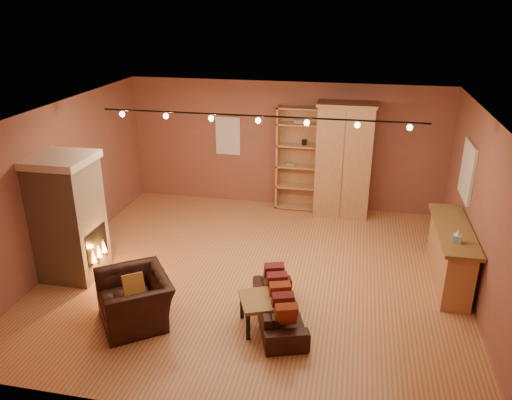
% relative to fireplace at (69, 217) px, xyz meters
% --- Properties ---
extents(floor, '(7.00, 7.00, 0.00)m').
position_rel_fireplace_xyz_m(floor, '(3.04, 0.60, -1.06)').
color(floor, '#9D6037').
rests_on(floor, ground).
extents(ceiling, '(7.00, 7.00, 0.00)m').
position_rel_fireplace_xyz_m(ceiling, '(3.04, 0.60, 1.74)').
color(ceiling, brown).
rests_on(ceiling, back_wall).
extents(back_wall, '(7.00, 0.02, 2.80)m').
position_rel_fireplace_xyz_m(back_wall, '(3.04, 3.85, 0.34)').
color(back_wall, brown).
rests_on(back_wall, floor).
extents(left_wall, '(0.02, 6.50, 2.80)m').
position_rel_fireplace_xyz_m(left_wall, '(-0.46, 0.60, 0.34)').
color(left_wall, brown).
rests_on(left_wall, floor).
extents(right_wall, '(0.02, 6.50, 2.80)m').
position_rel_fireplace_xyz_m(right_wall, '(6.54, 0.60, 0.34)').
color(right_wall, brown).
rests_on(right_wall, floor).
extents(fireplace, '(1.01, 0.98, 2.12)m').
position_rel_fireplace_xyz_m(fireplace, '(0.00, 0.00, 0.00)').
color(fireplace, tan).
rests_on(fireplace, floor).
extents(back_window, '(0.56, 0.04, 0.86)m').
position_rel_fireplace_xyz_m(back_window, '(1.74, 3.83, 0.49)').
color(back_window, silver).
rests_on(back_window, back_wall).
extents(bookcase, '(0.94, 0.37, 2.31)m').
position_rel_fireplace_xyz_m(bookcase, '(3.36, 3.73, 0.11)').
color(bookcase, tan).
rests_on(bookcase, floor).
extents(armoire, '(1.21, 0.69, 2.46)m').
position_rel_fireplace_xyz_m(armoire, '(4.35, 3.54, 0.18)').
color(armoire, tan).
rests_on(armoire, floor).
extents(bar_counter, '(0.56, 2.06, 0.98)m').
position_rel_fireplace_xyz_m(bar_counter, '(6.24, 1.03, -0.56)').
color(bar_counter, tan).
rests_on(bar_counter, floor).
extents(tissue_box, '(0.14, 0.14, 0.22)m').
position_rel_fireplace_xyz_m(tissue_box, '(6.19, 0.49, 0.01)').
color(tissue_box, '#8AC2DD').
rests_on(tissue_box, bar_counter).
extents(right_window, '(0.05, 0.90, 1.00)m').
position_rel_fireplace_xyz_m(right_window, '(6.51, 2.00, 0.59)').
color(right_window, silver).
rests_on(right_window, right_wall).
extents(loveseat, '(0.92, 1.62, 0.69)m').
position_rel_fireplace_xyz_m(loveseat, '(3.66, -0.68, -0.73)').
color(loveseat, black).
rests_on(loveseat, floor).
extents(armchair, '(1.23, 1.31, 0.96)m').
position_rel_fireplace_xyz_m(armchair, '(1.59, -1.06, -0.58)').
color(armchair, black).
rests_on(armchair, floor).
extents(coffee_table, '(0.81, 0.81, 0.47)m').
position_rel_fireplace_xyz_m(coffee_table, '(3.44, -0.84, -0.66)').
color(coffee_table, olive).
rests_on(coffee_table, floor).
extents(track_rail, '(5.20, 0.09, 0.13)m').
position_rel_fireplace_xyz_m(track_rail, '(3.04, 0.80, 1.62)').
color(track_rail, black).
rests_on(track_rail, ceiling).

